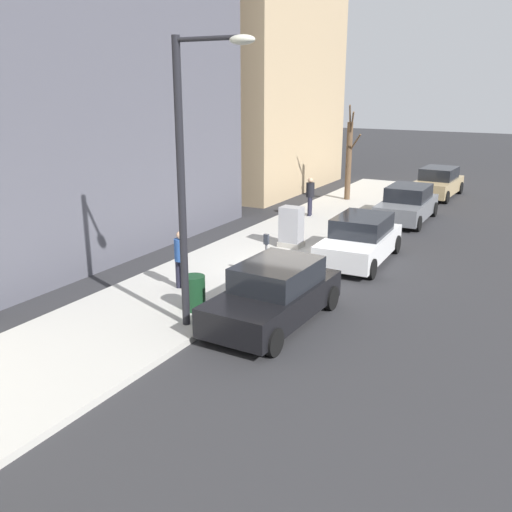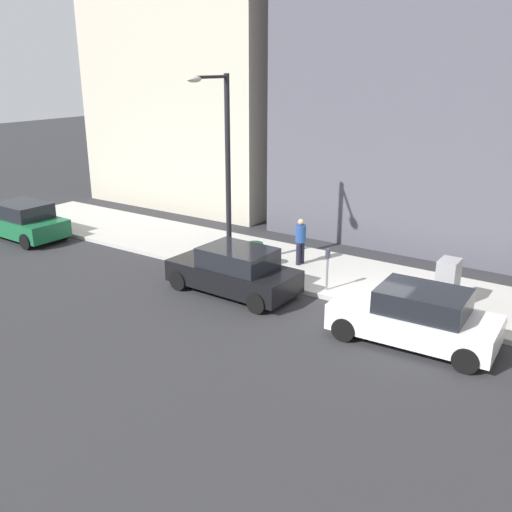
{
  "view_description": "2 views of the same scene",
  "coord_description": "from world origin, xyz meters",
  "px_view_note": "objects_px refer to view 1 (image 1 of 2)",
  "views": [
    {
      "loc": [
        -7.02,
        15.5,
        5.66
      ],
      "look_at": [
        0.47,
        1.94,
        0.99
      ],
      "focal_mm": 40.0,
      "sensor_mm": 36.0,
      "label": 1
    },
    {
      "loc": [
        -14.67,
        -6.2,
        6.93
      ],
      "look_at": [
        0.22,
        3.89,
        0.86
      ],
      "focal_mm": 40.0,
      "sensor_mm": 36.0,
      "label": 2
    }
  ],
  "objects_px": {
    "pedestrian_near_meter": "(310,194)",
    "pedestrian_midblock": "(181,257)",
    "parked_car_white": "(360,240)",
    "parking_meter": "(266,251)",
    "trash_bin": "(194,293)",
    "parked_car_tan": "(438,183)",
    "bare_tree": "(349,159)",
    "parked_car_black": "(274,294)",
    "utility_box": "(291,227)",
    "parked_car_grey": "(407,204)",
    "streetlamp": "(190,163)"
  },
  "relations": [
    {
      "from": "parked_car_white",
      "to": "pedestrian_near_meter",
      "type": "distance_m",
      "value": 6.42
    },
    {
      "from": "utility_box",
      "to": "pedestrian_near_meter",
      "type": "bearing_deg",
      "value": -73.62
    },
    {
      "from": "parked_car_white",
      "to": "parking_meter",
      "type": "height_order",
      "value": "parked_car_white"
    },
    {
      "from": "pedestrian_near_meter",
      "to": "parked_car_white",
      "type": "bearing_deg",
      "value": -155.57
    },
    {
      "from": "parking_meter",
      "to": "trash_bin",
      "type": "xyz_separation_m",
      "value": [
        0.45,
        3.04,
        -0.38
      ]
    },
    {
      "from": "parked_car_grey",
      "to": "streetlamp",
      "type": "bearing_deg",
      "value": 83.69
    },
    {
      "from": "trash_bin",
      "to": "pedestrian_midblock",
      "type": "xyz_separation_m",
      "value": [
        1.21,
        -1.12,
        0.49
      ]
    },
    {
      "from": "parked_car_white",
      "to": "pedestrian_near_meter",
      "type": "relative_size",
      "value": 2.57
    },
    {
      "from": "trash_bin",
      "to": "pedestrian_midblock",
      "type": "distance_m",
      "value": 1.72
    },
    {
      "from": "parked_car_black",
      "to": "pedestrian_near_meter",
      "type": "xyz_separation_m",
      "value": [
        3.85,
        -10.92,
        0.35
      ]
    },
    {
      "from": "streetlamp",
      "to": "pedestrian_near_meter",
      "type": "height_order",
      "value": "streetlamp"
    },
    {
      "from": "streetlamp",
      "to": "pedestrian_midblock",
      "type": "xyz_separation_m",
      "value": [
        1.83,
        -1.98,
        -2.93
      ]
    },
    {
      "from": "parked_car_white",
      "to": "pedestrian_midblock",
      "type": "relative_size",
      "value": 2.57
    },
    {
      "from": "bare_tree",
      "to": "pedestrian_near_meter",
      "type": "xyz_separation_m",
      "value": [
        0.17,
        4.24,
        -1.09
      ]
    },
    {
      "from": "bare_tree",
      "to": "pedestrian_near_meter",
      "type": "distance_m",
      "value": 4.38
    },
    {
      "from": "parked_car_grey",
      "to": "pedestrian_near_meter",
      "type": "xyz_separation_m",
      "value": [
        3.84,
        1.59,
        0.35
      ]
    },
    {
      "from": "parked_car_white",
      "to": "parked_car_black",
      "type": "xyz_separation_m",
      "value": [
        0.15,
        5.91,
        0.0
      ]
    },
    {
      "from": "parked_car_tan",
      "to": "parked_car_grey",
      "type": "height_order",
      "value": "same"
    },
    {
      "from": "parked_car_tan",
      "to": "parking_meter",
      "type": "xyz_separation_m",
      "value": [
        1.48,
        16.37,
        0.24
      ]
    },
    {
      "from": "parked_car_grey",
      "to": "bare_tree",
      "type": "relative_size",
      "value": 0.91
    },
    {
      "from": "parking_meter",
      "to": "pedestrian_near_meter",
      "type": "xyz_separation_m",
      "value": [
        2.3,
        -8.44,
        0.11
      ]
    },
    {
      "from": "parked_car_grey",
      "to": "parked_car_black",
      "type": "height_order",
      "value": "same"
    },
    {
      "from": "parked_car_white",
      "to": "parking_meter",
      "type": "distance_m",
      "value": 3.84
    },
    {
      "from": "utility_box",
      "to": "streetlamp",
      "type": "distance_m",
      "value": 8.1
    },
    {
      "from": "parking_meter",
      "to": "pedestrian_near_meter",
      "type": "relative_size",
      "value": 0.81
    },
    {
      "from": "parked_car_black",
      "to": "pedestrian_midblock",
      "type": "relative_size",
      "value": 2.56
    },
    {
      "from": "parking_meter",
      "to": "trash_bin",
      "type": "distance_m",
      "value": 3.1
    },
    {
      "from": "parked_car_tan",
      "to": "pedestrian_midblock",
      "type": "xyz_separation_m",
      "value": [
        3.14,
        18.29,
        0.35
      ]
    },
    {
      "from": "parked_car_black",
      "to": "utility_box",
      "type": "xyz_separation_m",
      "value": [
        2.39,
        -5.97,
        0.11
      ]
    },
    {
      "from": "utility_box",
      "to": "parked_car_white",
      "type": "bearing_deg",
      "value": 178.82
    },
    {
      "from": "parked_car_grey",
      "to": "bare_tree",
      "type": "bearing_deg",
      "value": -36.57
    },
    {
      "from": "parked_car_black",
      "to": "parking_meter",
      "type": "height_order",
      "value": "parked_car_black"
    },
    {
      "from": "utility_box",
      "to": "streetlamp",
      "type": "xyz_separation_m",
      "value": [
        -1.02,
        7.38,
        3.17
      ]
    },
    {
      "from": "parked_car_white",
      "to": "pedestrian_midblock",
      "type": "xyz_separation_m",
      "value": [
        3.36,
        5.35,
        0.35
      ]
    },
    {
      "from": "pedestrian_near_meter",
      "to": "parked_car_tan",
      "type": "bearing_deg",
      "value": -39.74
    },
    {
      "from": "parked_car_black",
      "to": "bare_tree",
      "type": "xyz_separation_m",
      "value": [
        3.68,
        -15.16,
        1.45
      ]
    },
    {
      "from": "parked_car_black",
      "to": "trash_bin",
      "type": "distance_m",
      "value": 2.08
    },
    {
      "from": "parked_car_tan",
      "to": "trash_bin",
      "type": "height_order",
      "value": "parked_car_tan"
    },
    {
      "from": "bare_tree",
      "to": "parking_meter",
      "type": "bearing_deg",
      "value": 99.54
    },
    {
      "from": "parked_car_black",
      "to": "pedestrian_midblock",
      "type": "xyz_separation_m",
      "value": [
        3.21,
        -0.56,
        0.35
      ]
    },
    {
      "from": "parked_car_black",
      "to": "pedestrian_midblock",
      "type": "height_order",
      "value": "pedestrian_midblock"
    },
    {
      "from": "parked_car_grey",
      "to": "parking_meter",
      "type": "height_order",
      "value": "parked_car_grey"
    },
    {
      "from": "parked_car_white",
      "to": "parked_car_grey",
      "type": "bearing_deg",
      "value": -90.68
    },
    {
      "from": "utility_box",
      "to": "bare_tree",
      "type": "bearing_deg",
      "value": -82.07
    },
    {
      "from": "parked_car_white",
      "to": "parked_car_black",
      "type": "bearing_deg",
      "value": 86.46
    },
    {
      "from": "pedestrian_midblock",
      "to": "parked_car_white",
      "type": "bearing_deg",
      "value": 63.73
    },
    {
      "from": "bare_tree",
      "to": "streetlamp",
      "type": "bearing_deg",
      "value": 97.89
    },
    {
      "from": "parked_car_white",
      "to": "streetlamp",
      "type": "height_order",
      "value": "streetlamp"
    },
    {
      "from": "parked_car_tan",
      "to": "utility_box",
      "type": "xyz_separation_m",
      "value": [
        2.33,
        12.88,
        0.11
      ]
    },
    {
      "from": "pedestrian_near_meter",
      "to": "pedestrian_midblock",
      "type": "distance_m",
      "value": 10.38
    }
  ]
}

